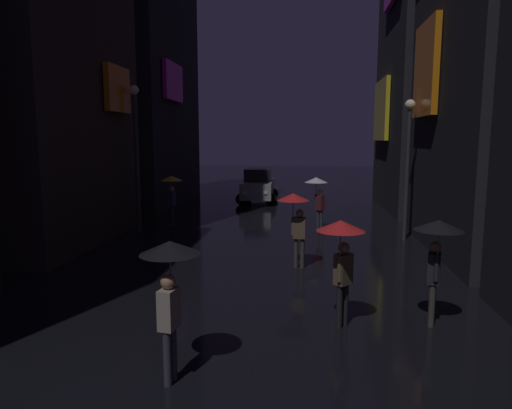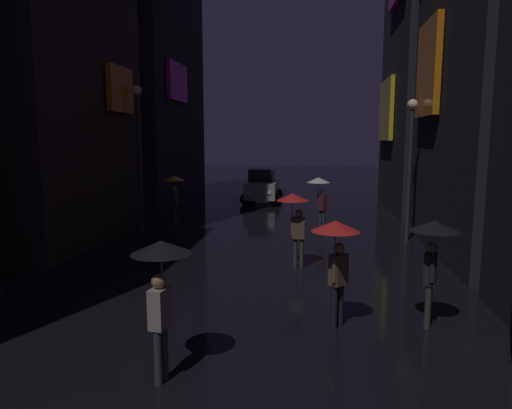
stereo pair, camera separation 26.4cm
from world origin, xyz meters
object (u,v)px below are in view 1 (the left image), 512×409
object	(u,v)px
streetlamp_right_far	(408,152)
streetlamp_left_far	(136,142)
car_distant	(258,186)
pedestrian_near_crossing_yellow	(172,187)
pedestrian_foreground_right_red	(295,209)
pedestrian_midstreet_centre_black	(170,272)
pedestrian_foreground_left_red	(341,244)
pedestrian_midstreet_left_clear	(317,189)
pedestrian_far_right_black	(437,243)

from	to	relation	value
streetlamp_right_far	streetlamp_left_far	size ratio (longest dim) A/B	0.88
car_distant	pedestrian_near_crossing_yellow	bearing A→B (deg)	-108.77
car_distant	streetlamp_right_far	size ratio (longest dim) A/B	0.85
pedestrian_foreground_right_red	pedestrian_near_crossing_yellow	size ratio (longest dim) A/B	1.00
pedestrian_midstreet_centre_black	streetlamp_right_far	distance (m)	11.68
streetlamp_left_far	streetlamp_right_far	bearing A→B (deg)	-2.24
pedestrian_near_crossing_yellow	pedestrian_foreground_left_red	bearing A→B (deg)	-57.31
pedestrian_midstreet_centre_black	pedestrian_midstreet_left_clear	size ratio (longest dim) A/B	1.00
pedestrian_midstreet_centre_black	pedestrian_far_right_black	bearing A→B (deg)	28.25
pedestrian_far_right_black	streetlamp_left_far	xyz separation A→B (m)	(-8.95, 8.21, 1.83)
pedestrian_midstreet_left_clear	pedestrian_foreground_left_red	bearing A→B (deg)	-88.47
pedestrian_foreground_right_red	pedestrian_far_right_black	xyz separation A→B (m)	(2.76, -3.82, 0.00)
streetlamp_right_far	car_distant	bearing A→B (deg)	123.65
pedestrian_midstreet_left_clear	pedestrian_far_right_black	bearing A→B (deg)	-77.44
pedestrian_foreground_right_red	pedestrian_midstreet_centre_black	xyz separation A→B (m)	(-1.67, -6.20, 0.00)
pedestrian_midstreet_left_clear	pedestrian_midstreet_centre_black	bearing A→B (deg)	-101.73
pedestrian_far_right_black	streetlamp_left_far	bearing A→B (deg)	137.47
pedestrian_midstreet_left_clear	pedestrian_near_crossing_yellow	distance (m)	5.91
pedestrian_foreground_right_red	streetlamp_left_far	distance (m)	7.81
pedestrian_foreground_right_red	pedestrian_far_right_black	size ratio (longest dim) A/B	1.00
pedestrian_foreground_left_red	streetlamp_right_far	xyz separation A→B (m)	(2.83, 8.07, 1.47)
pedestrian_foreground_left_red	pedestrian_far_right_black	xyz separation A→B (m)	(1.79, 0.25, 0.00)
pedestrian_midstreet_centre_black	streetlamp_right_far	size ratio (longest dim) A/B	0.43
pedestrian_midstreet_centre_black	pedestrian_foreground_left_red	xyz separation A→B (m)	(2.65, 2.14, 0.00)
pedestrian_far_right_black	car_distant	bearing A→B (deg)	106.91
car_distant	streetlamp_right_far	world-z (taller)	streetlamp_right_far
pedestrian_foreground_right_red	streetlamp_left_far	world-z (taller)	streetlamp_left_far
car_distant	streetlamp_right_far	bearing A→B (deg)	-56.35
pedestrian_midstreet_left_clear	streetlamp_left_far	size ratio (longest dim) A/B	0.38
streetlamp_left_far	pedestrian_midstreet_centre_black	bearing A→B (deg)	-66.90
streetlamp_right_far	streetlamp_left_far	xyz separation A→B (m)	(-10.00, 0.39, 0.36)
pedestrian_midstreet_left_clear	pedestrian_near_crossing_yellow	bearing A→B (deg)	178.06
pedestrian_foreground_left_red	car_distant	distance (m)	17.89
streetlamp_left_far	pedestrian_near_crossing_yellow	bearing A→B (deg)	48.63
pedestrian_midstreet_centre_black	pedestrian_near_crossing_yellow	world-z (taller)	same
pedestrian_midstreet_left_clear	pedestrian_near_crossing_yellow	size ratio (longest dim) A/B	1.00
car_distant	streetlamp_left_far	xyz separation A→B (m)	(-3.70, -9.07, 2.57)
pedestrian_foreground_right_red	streetlamp_left_far	bearing A→B (deg)	144.65
pedestrian_foreground_right_red	pedestrian_midstreet_centre_black	world-z (taller)	same
pedestrian_far_right_black	streetlamp_left_far	world-z (taller)	streetlamp_left_far
pedestrian_midstreet_centre_black	pedestrian_near_crossing_yellow	distance (m)	12.25
pedestrian_near_crossing_yellow	streetlamp_left_far	world-z (taller)	streetlamp_left_far
pedestrian_near_crossing_yellow	pedestrian_far_right_black	world-z (taller)	same
pedestrian_foreground_right_red	pedestrian_midstreet_left_clear	bearing A→B (deg)	82.31
pedestrian_midstreet_left_clear	streetlamp_right_far	size ratio (longest dim) A/B	0.43
pedestrian_far_right_black	pedestrian_foreground_left_red	bearing A→B (deg)	-172.13
pedestrian_foreground_left_red	streetlamp_left_far	bearing A→B (deg)	130.26
pedestrian_midstreet_centre_black	car_distant	xyz separation A→B (m)	(-0.82, 19.67, -0.74)
pedestrian_near_crossing_yellow	streetlamp_left_far	bearing A→B (deg)	-131.37
pedestrian_midstreet_centre_black	streetlamp_right_far	xyz separation A→B (m)	(5.48, 10.21, 1.47)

